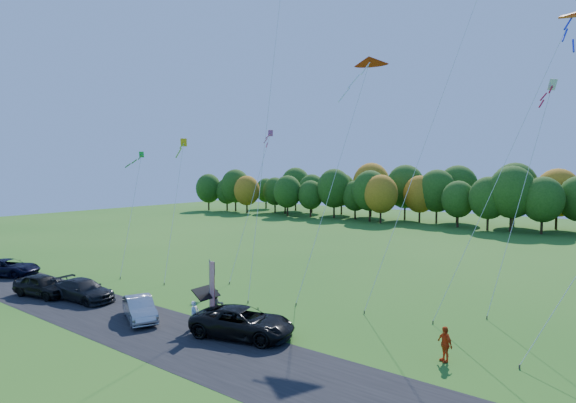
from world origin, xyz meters
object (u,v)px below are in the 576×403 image
Objects in this scene: person_east at (445,344)px; feather_flag at (212,286)px; black_suv at (243,322)px; silver_sedan at (140,308)px.

person_east is 13.17m from feather_flag.
black_suv is 3.36× the size of person_east.
feather_flag is at bearing 70.76° from black_suv.
feather_flag is (-12.67, -3.21, 1.56)m from person_east.
person_east is at bearing -47.93° from silver_sedan.
feather_flag reaches higher than black_suv.
person_east is at bearing 14.20° from feather_flag.
feather_flag is at bearing -41.48° from silver_sedan.
silver_sedan is at bearing -156.98° from feather_flag.
silver_sedan is 2.48× the size of person_east.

